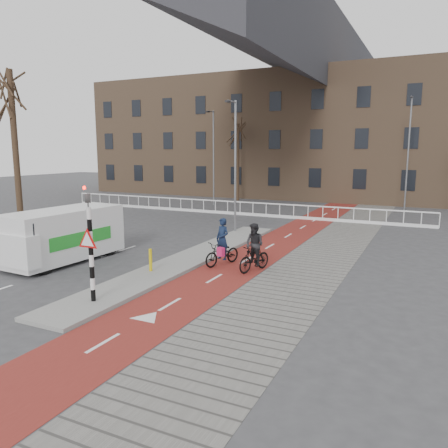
% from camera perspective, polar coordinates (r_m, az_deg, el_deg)
% --- Properties ---
extents(ground, '(120.00, 120.00, 0.00)m').
position_cam_1_polar(ground, '(15.22, -9.85, -8.32)').
color(ground, '#38383A').
rests_on(ground, ground).
extents(bike_lane, '(2.50, 60.00, 0.01)m').
position_cam_1_polar(bike_lane, '(23.31, 7.65, -1.95)').
color(bike_lane, maroon).
rests_on(bike_lane, ground).
extents(sidewalk, '(3.00, 60.00, 0.01)m').
position_cam_1_polar(sidewalk, '(22.63, 14.41, -2.52)').
color(sidewalk, slate).
rests_on(sidewalk, ground).
extents(curb_island, '(1.80, 16.00, 0.12)m').
position_cam_1_polar(curb_island, '(18.80, -4.52, -4.54)').
color(curb_island, gray).
rests_on(curb_island, ground).
extents(traffic_signal, '(0.80, 0.80, 3.68)m').
position_cam_1_polar(traffic_signal, '(13.57, -17.11, -2.12)').
color(traffic_signal, black).
rests_on(traffic_signal, curb_island).
extents(bollard, '(0.12, 0.12, 0.85)m').
position_cam_1_polar(bollard, '(16.80, -9.58, -4.65)').
color(bollard, '#D9BB0C').
rests_on(bollard, curb_island).
extents(cyclist_near, '(1.21, 1.96, 1.94)m').
position_cam_1_polar(cyclist_near, '(17.79, -0.21, -3.35)').
color(cyclist_near, black).
rests_on(cyclist_near, bike_lane).
extents(cyclist_far, '(1.01, 1.80, 1.87)m').
position_cam_1_polar(cyclist_far, '(16.90, 3.99, -3.61)').
color(cyclist_far, black).
rests_on(cyclist_far, bike_lane).
extents(van, '(2.31, 5.24, 2.21)m').
position_cam_1_polar(van, '(19.50, -20.26, -1.27)').
color(van, silver).
rests_on(van, ground).
extents(railing, '(28.00, 0.10, 0.99)m').
position_cam_1_polar(railing, '(32.05, 0.47, 1.85)').
color(railing, silver).
rests_on(railing, ground).
extents(townhouse_row, '(46.00, 10.00, 15.90)m').
position_cam_1_polar(townhouse_row, '(45.34, 11.18, 13.46)').
color(townhouse_row, '#7F6047').
rests_on(townhouse_row, ground).
extents(tree_left, '(0.31, 0.31, 8.64)m').
position_cam_1_polar(tree_left, '(25.14, -25.53, 7.96)').
color(tree_left, '#312215').
rests_on(tree_left, ground).
extents(tree_mid, '(0.27, 0.27, 7.02)m').
position_cam_1_polar(tree_mid, '(40.64, 1.83, 8.03)').
color(tree_mid, '#312215').
rests_on(tree_mid, ground).
extents(streetlight_near, '(0.12, 0.12, 7.30)m').
position_cam_1_polar(streetlight_near, '(24.37, 1.48, 7.28)').
color(streetlight_near, slate).
rests_on(streetlight_near, ground).
extents(streetlight_left, '(0.12, 0.12, 7.87)m').
position_cam_1_polar(streetlight_left, '(37.24, -1.37, 8.54)').
color(streetlight_left, slate).
rests_on(streetlight_left, ground).
extents(streetlight_right, '(0.12, 0.12, 8.57)m').
position_cam_1_polar(streetlight_right, '(36.09, 22.90, 8.31)').
color(streetlight_right, slate).
rests_on(streetlight_right, ground).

